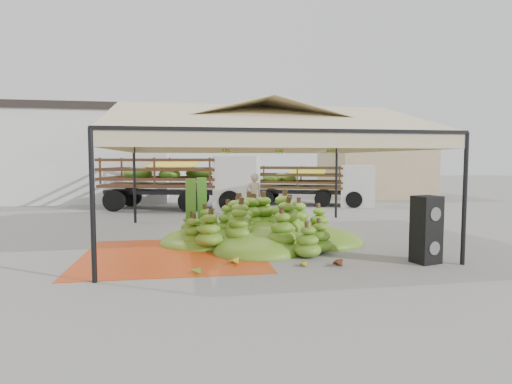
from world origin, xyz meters
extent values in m
plane|color=slate|center=(0.00, 0.00, 0.00)|extent=(90.00, 90.00, 0.00)
cylinder|color=black|center=(-4.00, -4.00, 1.50)|extent=(0.10, 0.10, 3.00)
cylinder|color=black|center=(4.00, -4.00, 1.50)|extent=(0.10, 0.10, 3.00)
cylinder|color=black|center=(-4.00, 4.00, 1.50)|extent=(0.10, 0.10, 3.00)
cylinder|color=black|center=(4.00, 4.00, 1.50)|extent=(0.10, 0.10, 3.00)
pyramid|color=tan|center=(0.00, 0.00, 3.50)|extent=(8.00, 8.00, 1.00)
cube|color=black|center=(0.00, 0.00, 3.00)|extent=(8.00, 8.00, 0.08)
cube|color=tan|center=(0.00, 0.00, 2.82)|extent=(8.00, 8.00, 0.36)
cube|color=silver|center=(-10.00, 14.00, 2.50)|extent=(14.00, 6.00, 5.00)
cube|color=black|center=(-10.00, 14.00, 5.20)|extent=(14.30, 6.30, 0.40)
cube|color=tan|center=(10.00, 13.00, 1.80)|extent=(6.00, 5.00, 3.60)
cube|color=navy|center=(10.00, 13.00, 3.85)|extent=(6.30, 5.30, 0.50)
cube|color=red|center=(-2.52, -1.86, 0.01)|extent=(4.55, 4.34, 0.01)
cube|color=red|center=(-0.02, 0.88, 0.01)|extent=(4.30, 4.47, 0.01)
ellipsoid|color=#52811A|center=(0.08, -0.80, 0.64)|extent=(7.45, 6.89, 1.28)
ellipsoid|color=gold|center=(0.30, -3.50, 0.09)|extent=(0.43, 0.37, 0.17)
ellipsoid|color=gold|center=(-1.21, -3.04, 0.11)|extent=(0.52, 0.44, 0.22)
ellipsoid|color=brown|center=(1.07, -3.61, 0.11)|extent=(0.54, 0.47, 0.22)
ellipsoid|color=#582A14|center=(3.70, -3.23, 0.09)|extent=(0.40, 0.34, 0.18)
ellipsoid|color=#45821B|center=(-2.08, -3.66, 0.09)|extent=(0.47, 0.42, 0.18)
ellipsoid|color=#55841B|center=(-1.09, -0.98, 2.62)|extent=(0.24, 0.24, 0.20)
ellipsoid|color=#55841B|center=(0.41, -0.98, 2.62)|extent=(0.24, 0.24, 0.20)
ellipsoid|color=#55841B|center=(1.91, -0.98, 2.62)|extent=(0.24, 0.24, 0.20)
cube|color=black|center=(3.26, -3.70, 0.39)|extent=(0.67, 0.62, 0.78)
cube|color=black|center=(3.26, -3.70, 1.17)|extent=(0.67, 0.62, 0.78)
imported|color=gray|center=(0.56, 3.97, 0.93)|extent=(0.76, 0.58, 1.86)
cube|color=#4F2E1A|center=(-3.12, 8.46, 1.16)|extent=(5.97, 3.84, 0.13)
cube|color=silver|center=(0.40, 7.54, 1.27)|extent=(2.53, 2.85, 2.54)
cylinder|color=black|center=(-5.32, 7.89, 0.50)|extent=(1.04, 0.57, 0.99)
cylinder|color=black|center=(-4.76, 10.03, 0.50)|extent=(1.04, 0.57, 0.99)
cylinder|color=black|center=(-1.90, 7.00, 0.50)|extent=(1.04, 0.57, 0.99)
cylinder|color=black|center=(-1.35, 9.14, 0.50)|extent=(1.04, 0.57, 0.99)
cylinder|color=black|center=(-0.09, 6.53, 0.50)|extent=(1.04, 0.57, 0.99)
cylinder|color=black|center=(0.47, 8.67, 0.50)|extent=(1.04, 0.57, 0.99)
ellipsoid|color=#367518|center=(-3.12, 8.46, 1.71)|extent=(4.77, 3.03, 0.77)
cube|color=yellow|center=(-2.59, 8.32, 2.15)|extent=(2.69, 2.68, 0.27)
cube|color=#463117|center=(3.90, 9.14, 0.95)|extent=(4.98, 3.60, 0.11)
cube|color=white|center=(6.68, 8.04, 1.04)|extent=(2.25, 2.45, 2.09)
cylinder|color=black|center=(2.05, 8.89, 0.41)|extent=(0.86, 0.55, 0.82)
cylinder|color=black|center=(2.71, 10.58, 0.41)|extent=(0.86, 0.55, 0.82)
cylinder|color=black|center=(4.75, 7.83, 0.41)|extent=(0.86, 0.55, 0.82)
cylinder|color=black|center=(5.41, 9.52, 0.41)|extent=(0.86, 0.55, 0.82)
cylinder|color=black|center=(6.18, 7.27, 0.41)|extent=(0.86, 0.55, 0.82)
cylinder|color=black|center=(6.85, 8.95, 0.41)|extent=(0.86, 0.55, 0.82)
ellipsoid|color=#407A19|center=(3.90, 9.14, 1.41)|extent=(3.97, 2.85, 0.63)
cube|color=gold|center=(4.32, 8.97, 1.77)|extent=(2.35, 2.35, 0.23)
camera|label=1|loc=(-2.36, -12.62, 2.40)|focal=30.00mm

